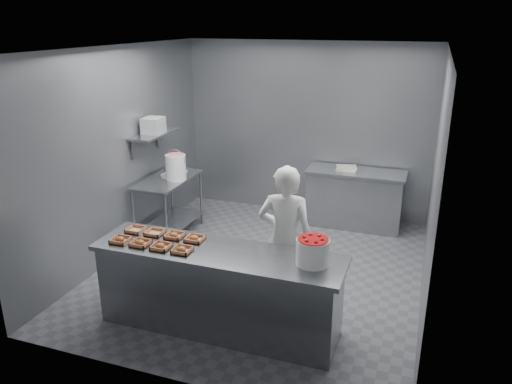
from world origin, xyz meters
TOP-DOWN VIEW (x-y plane):
  - floor at (0.00, 0.00)m, footprint 4.50×4.50m
  - ceiling at (0.00, 0.00)m, footprint 4.50×4.50m
  - wall_back at (0.00, 2.25)m, footprint 4.00×0.04m
  - wall_left at (-2.00, 0.00)m, footprint 0.04×4.50m
  - wall_right at (2.00, 0.00)m, footprint 0.04×4.50m
  - service_counter at (0.00, -1.35)m, footprint 2.60×0.70m
  - prep_table at (-1.65, 0.60)m, footprint 0.60×1.20m
  - back_counter at (0.90, 1.90)m, footprint 1.50×0.60m
  - wall_shelf at (-1.82, 0.60)m, footprint 0.35×0.90m
  - tray_0 at (-1.05, -1.49)m, footprint 0.19×0.18m
  - tray_1 at (-0.81, -1.49)m, footprint 0.19×0.18m
  - tray_2 at (-0.57, -1.49)m, footprint 0.19×0.18m
  - tray_3 at (-0.33, -1.49)m, footprint 0.19×0.18m
  - tray_4 at (-1.04, -1.21)m, footprint 0.19×0.18m
  - tray_5 at (-0.80, -1.21)m, footprint 0.19×0.18m
  - tray_6 at (-0.57, -1.21)m, footprint 0.19×0.18m
  - tray_7 at (-0.33, -1.21)m, footprint 0.19×0.18m
  - worker at (0.52, -0.70)m, footprint 0.64×0.45m
  - strawberry_tub at (0.97, -1.31)m, footprint 0.32×0.32m
  - glaze_bucket at (-1.51, 0.61)m, footprint 0.31×0.29m
  - bucket_lid at (-1.66, 0.73)m, footprint 0.39×0.39m
  - rag at (-1.61, 0.99)m, footprint 0.16×0.15m
  - appliance at (-1.82, 0.59)m, footprint 0.28×0.32m
  - paper_stack at (0.74, 1.90)m, footprint 0.32×0.25m

SIDE VIEW (x-z plane):
  - floor at x=0.00m, z-range 0.00..0.00m
  - back_counter at x=0.90m, z-range 0.00..0.90m
  - service_counter at x=0.00m, z-range 0.00..0.90m
  - prep_table at x=-1.65m, z-range 0.14..1.04m
  - worker at x=0.52m, z-range 0.00..1.67m
  - rag at x=-1.61m, z-range 0.90..0.92m
  - bucket_lid at x=-1.66m, z-range 0.90..0.92m
  - tray_4 at x=-1.04m, z-range 0.90..0.94m
  - tray_5 at x=-0.80m, z-range 0.90..0.94m
  - tray_0 at x=-1.05m, z-range 0.89..0.95m
  - tray_1 at x=-0.81m, z-range 0.89..0.95m
  - tray_2 at x=-0.57m, z-range 0.89..0.95m
  - tray_3 at x=-0.33m, z-range 0.89..0.95m
  - tray_6 at x=-0.57m, z-range 0.89..0.95m
  - tray_7 at x=-0.33m, z-range 0.89..0.95m
  - paper_stack at x=0.74m, z-range 0.90..0.96m
  - strawberry_tub at x=0.97m, z-range 0.91..1.17m
  - glaze_bucket at x=-1.51m, z-range 0.87..1.32m
  - wall_back at x=0.00m, z-range 0.00..2.80m
  - wall_left at x=-2.00m, z-range 0.00..2.80m
  - wall_right at x=2.00m, z-range 0.00..2.80m
  - wall_shelf at x=-1.82m, z-range 1.54..1.56m
  - appliance at x=-1.82m, z-range 1.56..1.79m
  - ceiling at x=0.00m, z-range 2.80..2.80m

